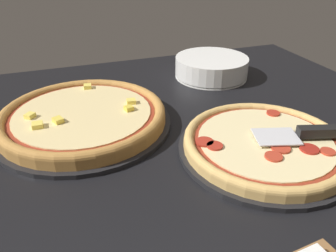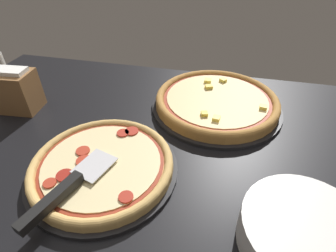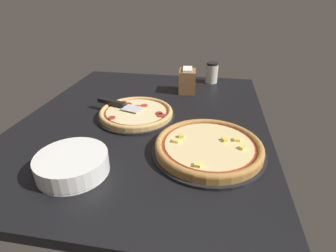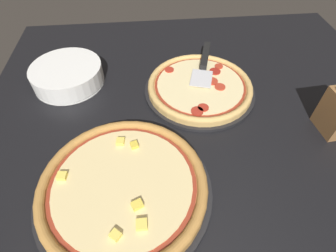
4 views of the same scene
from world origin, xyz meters
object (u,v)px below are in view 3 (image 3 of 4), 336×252
object	(u,v)px
pizza_front	(136,112)
serving_spatula	(115,103)
napkin_holder	(187,81)
plate_stack	(72,164)
parmesan_shaker	(212,73)
pizza_back	(209,146)

from	to	relation	value
pizza_front	serving_spatula	world-z (taller)	serving_spatula
pizza_front	napkin_holder	xyz separation A→B (cm)	(-35.55, 19.01, 4.12)
plate_stack	parmesan_shaker	distance (cm)	104.63
serving_spatula	parmesan_shaker	xyz separation A→B (cm)	(-51.02, 43.03, 1.53)
pizza_back	plate_stack	world-z (taller)	plate_stack
pizza_back	napkin_holder	xyz separation A→B (cm)	(-58.98, -14.05, 3.70)
plate_stack	pizza_back	bearing A→B (deg)	113.88
pizza_front	plate_stack	size ratio (longest dim) A/B	1.45
serving_spatula	parmesan_shaker	world-z (taller)	parmesan_shaker
pizza_front	serving_spatula	distance (cm)	11.85
pizza_front	plate_stack	distance (cm)	42.81
pizza_front	parmesan_shaker	distance (cm)	63.25
plate_stack	napkin_holder	bearing A→B (deg)	160.33
pizza_front	napkin_holder	world-z (taller)	napkin_holder
plate_stack	napkin_holder	size ratio (longest dim) A/B	1.67
napkin_holder	plate_stack	bearing A→B (deg)	-19.67
pizza_front	napkin_holder	distance (cm)	40.52
plate_stack	pizza_front	bearing A→B (deg)	168.30
pizza_back	napkin_holder	bearing A→B (deg)	-166.60
serving_spatula	plate_stack	world-z (taller)	plate_stack
pizza_front	serving_spatula	bearing A→B (deg)	-107.34
plate_stack	parmesan_shaker	xyz separation A→B (cm)	(-96.40, 40.58, 2.84)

